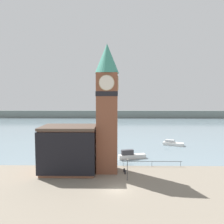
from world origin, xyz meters
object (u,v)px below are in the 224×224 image
Objects in this scene: boat_near at (131,155)px; boat_far at (173,143)px; pier_building at (69,149)px; mooring_bollard_near at (124,170)px; clock_tower at (107,105)px; mooring_bollard_far at (125,172)px; lamp_post at (127,165)px.

boat_far is at bearing 32.43° from boat_near.
pier_building is 1.59× the size of boat_near.
clock_tower is at bearing 171.16° from mooring_bollard_near.
mooring_bollard_near is (-1.96, -9.11, -0.39)m from boat_near.
mooring_bollard_near is (-15.67, -23.42, -0.20)m from boat_far.
mooring_bollard_far reaches higher than mooring_bollard_near.
pier_building is at bearing 174.29° from mooring_bollard_far.
boat_near is (12.83, 9.17, -3.79)m from pier_building.
boat_far is at bearing 56.22° from mooring_bollard_near.
pier_building is 16.22m from boat_near.
pier_building reaches higher than lamp_post.
pier_building reaches higher than boat_near.
clock_tower reaches higher than lamp_post.
mooring_bollard_near is 4.94m from lamp_post.
lamp_post is (0.24, -3.15, 2.33)m from mooring_bollard_far.
clock_tower is at bearing 127.75° from lamp_post.
clock_tower is 3.72× the size of boat_near.
clock_tower is 16.08m from boat_near.
clock_tower is at bearing -105.69° from boat_far.
boat_near reaches higher than mooring_bollard_far.
clock_tower reaches higher than pier_building.
mooring_bollard_far is (-1.84, -10.27, -0.34)m from boat_near.
mooring_bollard_near is at bearing -115.90° from boat_near.
pier_building reaches higher than boat_far.
mooring_bollard_far is (10.99, -1.10, -4.13)m from pier_building.
lamp_post is (-15.32, -27.73, 2.19)m from boat_far.
boat_near is at bearing 79.85° from mooring_bollard_far.
boat_near is 1.06× the size of boat_far.
boat_near reaches higher than boat_far.
mooring_bollard_near is at bearing -8.84° from clock_tower.
mooring_bollard_near is (3.39, -0.53, -12.88)m from clock_tower.
clock_tower reaches higher than mooring_bollard_near.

